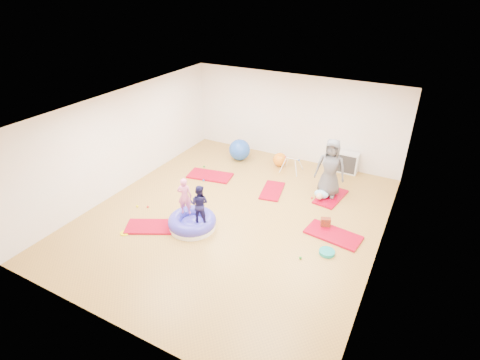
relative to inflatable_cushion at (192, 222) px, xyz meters
The scene contains 19 objects.
room 1.70m from the inflatable_cushion, 54.36° to the left, with size 7.01×8.01×2.81m.
gym_mat_front_left 1.01m from the inflatable_cushion, 151.09° to the right, with size 1.21×0.61×0.05m, color #9D001B.
gym_mat_mid_left 2.67m from the inflatable_cushion, 112.92° to the left, with size 1.32×0.66×0.05m, color #9D001B.
gym_mat_center_back 2.72m from the inflatable_cushion, 68.00° to the left, with size 1.08×0.54×0.05m, color #9D001B.
gym_mat_right 3.39m from the inflatable_cushion, 22.42° to the left, with size 1.28×0.64×0.05m, color #9D001B.
gym_mat_rear_right 3.94m from the inflatable_cushion, 48.96° to the left, with size 1.17×0.59×0.05m, color #9D001B.
inflatable_cushion is the anchor object (origin of this frame).
child_pink 0.72m from the inflatable_cushion, 159.06° to the left, with size 0.35×0.23×0.96m, color pink.
child_navy 0.72m from the inflatable_cushion, ahead, with size 0.46×0.36×0.95m, color #161341.
adult_caregiver 3.96m from the inflatable_cushion, 50.63° to the left, with size 0.81×0.52×1.65m, color #4C4B50.
infant 3.61m from the inflatable_cushion, 48.93° to the left, with size 0.39×0.40×0.23m.
ball_pit_balls 1.35m from the inflatable_cushion, 97.48° to the left, with size 4.62×2.90×0.06m.
exercise_ball_blue 4.04m from the inflatable_cushion, 101.61° to the left, with size 0.70×0.70×0.70m, color #1F4BAC.
exercise_ball_orange 4.19m from the inflatable_cushion, 82.34° to the left, with size 0.44×0.44×0.44m, color orange.
infant_play_gym 4.07m from the inflatable_cushion, 75.12° to the left, with size 0.61×0.58×0.47m.
cube_shelf 5.38m from the inflatable_cushion, 61.42° to the left, with size 0.66×0.32×0.66m.
balance_disc 3.25m from the inflatable_cushion, 10.27° to the left, with size 0.35×0.35×0.08m, color #108A86.
backpack 3.25m from the inflatable_cushion, 28.01° to the left, with size 0.23×0.14×0.26m, color #B62701.
yellow_toy 1.62m from the inflatable_cushion, 142.49° to the right, with size 0.21×0.21×0.03m, color #FAFF00.
Camera 1 is at (3.90, -6.99, 5.40)m, focal length 28.00 mm.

